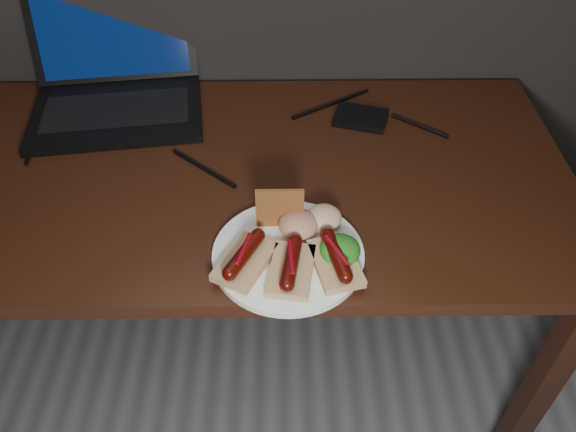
{
  "coord_description": "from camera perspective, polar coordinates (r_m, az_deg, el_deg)",
  "views": [
    {
      "loc": [
        0.11,
        0.48,
        1.48
      ],
      "look_at": [
        0.11,
        1.17,
        0.82
      ],
      "focal_mm": 35.0,
      "sensor_mm": 36.0,
      "label": 1
    }
  ],
  "objects": [
    {
      "name": "crispbread",
      "position": [
        0.99,
        -0.83,
        0.8
      ],
      "size": [
        0.09,
        0.01,
        0.08
      ],
      "primitive_type": "cube",
      "color": "#A5602D",
      "rests_on": "plate"
    },
    {
      "name": "salsa_mound",
      "position": [
        1.0,
        1.07,
        -0.83
      ],
      "size": [
        0.07,
        0.07,
        0.04
      ],
      "primitive_type": "ellipsoid",
      "color": "maroon",
      "rests_on": "plate"
    },
    {
      "name": "plate",
      "position": [
        0.98,
        0.02,
        -3.92
      ],
      "size": [
        0.32,
        0.32,
        0.01
      ],
      "primitive_type": "cylinder",
      "rotation": [
        0.0,
        0.0,
        0.26
      ],
      "color": "white",
      "rests_on": "desk"
    },
    {
      "name": "laptop",
      "position": [
        1.4,
        -17.15,
        12.81
      ],
      "size": [
        0.43,
        0.4,
        0.25
      ],
      "color": "black",
      "rests_on": "desk"
    },
    {
      "name": "bread_sausage_left",
      "position": [
        0.95,
        -4.44,
        -4.32
      ],
      "size": [
        0.11,
        0.13,
        0.04
      ],
      "color": "tan",
      "rests_on": "plate"
    },
    {
      "name": "desk_cables",
      "position": [
        1.27,
        -4.88,
        8.6
      ],
      "size": [
        0.93,
        0.36,
        0.01
      ],
      "color": "black",
      "rests_on": "desk"
    },
    {
      "name": "bread_sausage_center",
      "position": [
        0.93,
        0.33,
        -5.2
      ],
      "size": [
        0.09,
        0.12,
        0.04
      ],
      "color": "tan",
      "rests_on": "plate"
    },
    {
      "name": "salad_greens",
      "position": [
        0.96,
        5.31,
        -3.43
      ],
      "size": [
        0.07,
        0.07,
        0.04
      ],
      "primitive_type": "ellipsoid",
      "color": "#1C5811",
      "rests_on": "plate"
    },
    {
      "name": "coleslaw_mound",
      "position": [
        1.01,
        3.69,
        -0.13
      ],
      "size": [
        0.06,
        0.06,
        0.04
      ],
      "primitive_type": "ellipsoid",
      "color": "beige",
      "rests_on": "plate"
    },
    {
      "name": "bread_sausage_right",
      "position": [
        0.94,
        4.87,
        -4.45
      ],
      "size": [
        0.1,
        0.13,
        0.04
      ],
      "color": "tan",
      "rests_on": "plate"
    },
    {
      "name": "desk",
      "position": [
        1.22,
        -5.45,
        1.5
      ],
      "size": [
        1.4,
        0.7,
        0.75
      ],
      "color": "#35150D",
      "rests_on": "ground"
    },
    {
      "name": "hard_drive",
      "position": [
        1.31,
        7.39,
        9.88
      ],
      "size": [
        0.14,
        0.11,
        0.02
      ],
      "primitive_type": "cube",
      "rotation": [
        0.0,
        0.0,
        -0.3
      ],
      "color": "black",
      "rests_on": "desk"
    }
  ]
}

